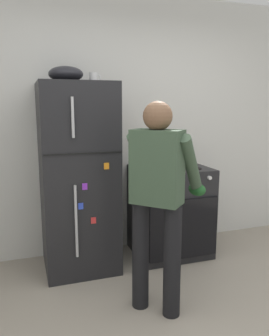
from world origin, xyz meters
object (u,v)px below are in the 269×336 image
object	(u,v)px
refrigerator	(78,178)
mixing_bowl	(66,74)
stove_range	(170,211)
person_cook	(159,190)
pepper_mill	(188,154)
red_pot	(159,163)
coffee_mug	(94,78)

from	to	relation	value
refrigerator	mixing_bowl	xyz separation A→B (m)	(-0.08, 0.00, 0.96)
refrigerator	mixing_bowl	bearing A→B (deg)	179.78
stove_range	mixing_bowl	world-z (taller)	mixing_bowl
person_cook	mixing_bowl	distance (m)	1.38
stove_range	pepper_mill	distance (m)	0.68
refrigerator	red_pot	distance (m)	0.81
refrigerator	person_cook	xyz separation A→B (m)	(0.45, -0.91, 0.07)
person_cook	mixing_bowl	world-z (taller)	mixing_bowl
coffee_mug	stove_range	bearing A→B (deg)	-4.41
stove_range	red_pot	xyz separation A→B (m)	(-0.16, -0.04, 0.54)
stove_range	person_cook	distance (m)	1.15
person_cook	coffee_mug	distance (m)	1.32
refrigerator	person_cook	distance (m)	1.02
pepper_mill	mixing_bowl	distance (m)	1.58
refrigerator	coffee_mug	bearing A→B (deg)	15.40
stove_range	red_pot	distance (m)	0.56
red_pot	coffee_mug	xyz separation A→B (m)	(-0.62, 0.10, 0.82)
refrigerator	person_cook	size ratio (longest dim) A/B	1.11
red_pot	pepper_mill	bearing A→B (deg)	28.52
refrigerator	pepper_mill	world-z (taller)	refrigerator
person_cook	coffee_mug	world-z (taller)	coffee_mug
stove_range	person_cook	xyz separation A→B (m)	(-0.52, -0.90, 0.49)
person_cook	coffee_mug	xyz separation A→B (m)	(-0.26, 0.96, 0.87)
person_cook	red_pot	size ratio (longest dim) A/B	4.86
red_pot	mixing_bowl	xyz separation A→B (m)	(-0.89, 0.05, 0.84)
stove_range	person_cook	world-z (taller)	person_cook
pepper_mill	person_cook	bearing A→B (deg)	-126.31
pepper_mill	mixing_bowl	size ratio (longest dim) A/B	0.63
coffee_mug	mixing_bowl	world-z (taller)	mixing_bowl
refrigerator	mixing_bowl	size ratio (longest dim) A/B	5.76
mixing_bowl	stove_range	bearing A→B (deg)	-0.57
refrigerator	stove_range	xyz separation A→B (m)	(0.97, -0.01, -0.42)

